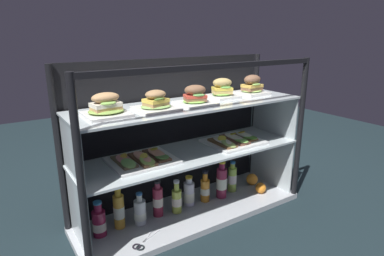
# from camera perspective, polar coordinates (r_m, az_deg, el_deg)

# --- Properties ---
(ground_plane) EXTENTS (6.00, 6.00, 0.02)m
(ground_plane) POSITION_cam_1_polar(r_m,az_deg,el_deg) (2.07, 0.00, -15.11)
(ground_plane) COLOR black
(ground_plane) RESTS_ON ground
(case_base_deck) EXTENTS (1.40, 0.45, 0.04)m
(case_base_deck) POSITION_cam_1_polar(r_m,az_deg,el_deg) (2.06, 0.00, -14.45)
(case_base_deck) COLOR #B3B7BC
(case_base_deck) RESTS_ON ground
(case_frame) EXTENTS (1.40, 0.45, 0.93)m
(case_frame) POSITION_cam_1_polar(r_m,az_deg,el_deg) (1.96, -2.07, -0.38)
(case_frame) COLOR black
(case_frame) RESTS_ON ground
(riser_lower_tier) EXTENTS (1.34, 0.38, 0.36)m
(riser_lower_tier) POSITION_cam_1_polar(r_m,az_deg,el_deg) (1.96, 0.00, -9.46)
(riser_lower_tier) COLOR silver
(riser_lower_tier) RESTS_ON case_base_deck
(shelf_lower_glass) EXTENTS (1.35, 0.40, 0.01)m
(shelf_lower_glass) POSITION_cam_1_polar(r_m,az_deg,el_deg) (1.89, 0.00, -4.33)
(shelf_lower_glass) COLOR silver
(shelf_lower_glass) RESTS_ON riser_lower_tier
(riser_upper_tier) EXTENTS (1.34, 0.38, 0.27)m
(riser_upper_tier) POSITION_cam_1_polar(r_m,az_deg,el_deg) (1.84, 0.00, -0.18)
(riser_upper_tier) COLOR silver
(riser_upper_tier) RESTS_ON shelf_lower_glass
(shelf_upper_glass) EXTENTS (1.35, 0.40, 0.01)m
(shelf_upper_glass) POSITION_cam_1_polar(r_m,az_deg,el_deg) (1.81, 0.00, 4.15)
(shelf_upper_glass) COLOR silver
(shelf_upper_glass) RESTS_ON riser_upper_tier
(plated_roll_sandwich_left_of_center) EXTENTS (0.20, 0.20, 0.11)m
(plated_roll_sandwich_left_of_center) POSITION_cam_1_polar(r_m,az_deg,el_deg) (1.58, -14.88, 3.54)
(plated_roll_sandwich_left_of_center) COLOR white
(plated_roll_sandwich_left_of_center) RESTS_ON shelf_upper_glass
(plated_roll_sandwich_mid_right) EXTENTS (0.20, 0.20, 0.10)m
(plated_roll_sandwich_mid_right) POSITION_cam_1_polar(r_m,az_deg,el_deg) (1.66, -6.38, 4.45)
(plated_roll_sandwich_mid_right) COLOR white
(plated_roll_sandwich_mid_right) RESTS_ON shelf_upper_glass
(plated_roll_sandwich_near_left_corner) EXTENTS (0.19, 0.19, 0.11)m
(plated_roll_sandwich_near_left_corner) POSITION_cam_1_polar(r_m,az_deg,el_deg) (1.77, 0.59, 5.45)
(plated_roll_sandwich_near_left_corner) COLOR white
(plated_roll_sandwich_near_left_corner) RESTS_ON shelf_upper_glass
(plated_roll_sandwich_right_of_center) EXTENTS (0.17, 0.17, 0.12)m
(plated_roll_sandwich_right_of_center) POSITION_cam_1_polar(r_m,az_deg,el_deg) (1.98, 5.34, 6.71)
(plated_roll_sandwich_right_of_center) COLOR white
(plated_roll_sandwich_right_of_center) RESTS_ON shelf_upper_glass
(plated_roll_sandwich_center) EXTENTS (0.18, 0.18, 0.12)m
(plated_roll_sandwich_center) POSITION_cam_1_polar(r_m,az_deg,el_deg) (2.11, 10.53, 7.19)
(plated_roll_sandwich_center) COLOR white
(plated_roll_sandwich_center) RESTS_ON shelf_upper_glass
(open_sandwich_tray_mid_right) EXTENTS (0.34, 0.28, 0.06)m
(open_sandwich_tray_mid_right) POSITION_cam_1_polar(r_m,az_deg,el_deg) (1.74, -8.67, -5.43)
(open_sandwich_tray_mid_right) COLOR white
(open_sandwich_tray_mid_right) RESTS_ON shelf_lower_glass
(open_sandwich_tray_left_of_center) EXTENTS (0.34, 0.28, 0.06)m
(open_sandwich_tray_left_of_center) POSITION_cam_1_polar(r_m,az_deg,el_deg) (2.04, 7.43, -2.14)
(open_sandwich_tray_left_of_center) COLOR white
(open_sandwich_tray_left_of_center) RESTS_ON shelf_lower_glass
(juice_bottle_near_post) EXTENTS (0.07, 0.07, 0.20)m
(juice_bottle_near_post) POSITION_cam_1_polar(r_m,az_deg,el_deg) (1.84, -16.04, -15.69)
(juice_bottle_near_post) COLOR maroon
(juice_bottle_near_post) RESTS_ON case_base_deck
(juice_bottle_front_middle) EXTENTS (0.06, 0.06, 0.24)m
(juice_bottle_front_middle) POSITION_cam_1_polar(r_m,az_deg,el_deg) (1.87, -12.74, -13.97)
(juice_bottle_front_middle) COLOR gold
(juice_bottle_front_middle) RESTS_ON case_base_deck
(juice_bottle_front_left_end) EXTENTS (0.07, 0.07, 0.19)m
(juice_bottle_front_left_end) POSITION_cam_1_polar(r_m,az_deg,el_deg) (1.90, -9.14, -14.41)
(juice_bottle_front_left_end) COLOR silver
(juice_bottle_front_left_end) RESTS_ON case_base_deck
(juice_bottle_tucked_behind) EXTENTS (0.06, 0.06, 0.22)m
(juice_bottle_tucked_behind) POSITION_cam_1_polar(r_m,az_deg,el_deg) (1.95, -6.02, -12.60)
(juice_bottle_tucked_behind) COLOR #9B2943
(juice_bottle_tucked_behind) RESTS_ON case_base_deck
(juice_bottle_back_right) EXTENTS (0.06, 0.06, 0.21)m
(juice_bottle_back_right) POSITION_cam_1_polar(r_m,az_deg,el_deg) (1.98, -2.72, -12.51)
(juice_bottle_back_right) COLOR #C1D64E
(juice_bottle_back_right) RESTS_ON case_base_deck
(juice_bottle_back_left) EXTENTS (0.07, 0.07, 0.19)m
(juice_bottle_back_left) POSITION_cam_1_polar(r_m,az_deg,el_deg) (2.06, -0.54, -11.48)
(juice_bottle_back_left) COLOR silver
(juice_bottle_back_left) RESTS_ON case_base_deck
(juice_bottle_front_second) EXTENTS (0.06, 0.06, 0.21)m
(juice_bottle_front_second) POSITION_cam_1_polar(r_m,az_deg,el_deg) (2.10, 2.31, -10.70)
(juice_bottle_front_second) COLOR orange
(juice_bottle_front_second) RESTS_ON case_base_deck
(juice_bottle_back_center) EXTENTS (0.07, 0.07, 0.25)m
(juice_bottle_back_center) POSITION_cam_1_polar(r_m,az_deg,el_deg) (2.14, 5.23, -9.45)
(juice_bottle_back_center) COLOR #942A4B
(juice_bottle_back_center) RESTS_ON case_base_deck
(juice_bottle_front_right_end) EXTENTS (0.06, 0.06, 0.21)m
(juice_bottle_front_right_end) POSITION_cam_1_polar(r_m,az_deg,el_deg) (2.24, 7.10, -8.79)
(juice_bottle_front_right_end) COLOR #ADD956
(juice_bottle_front_right_end) RESTS_ON case_base_deck
(orange_fruit_beside_bottles) EXTENTS (0.07, 0.07, 0.07)m
(orange_fruit_beside_bottles) POSITION_cam_1_polar(r_m,az_deg,el_deg) (2.26, 12.00, -10.27)
(orange_fruit_beside_bottles) COLOR orange
(orange_fruit_beside_bottles) RESTS_ON case_base_deck
(orange_fruit_near_left_post) EXTENTS (0.08, 0.08, 0.08)m
(orange_fruit_near_left_post) POSITION_cam_1_polar(r_m,az_deg,el_deg) (2.36, 10.52, -8.87)
(orange_fruit_near_left_post) COLOR orange
(orange_fruit_near_left_post) RESTS_ON case_base_deck
(kitchen_scissors) EXTENTS (0.19, 0.16, 0.01)m
(kitchen_scissors) POSITION_cam_1_polar(r_m,az_deg,el_deg) (1.77, -8.89, -19.52)
(kitchen_scissors) COLOR silver
(kitchen_scissors) RESTS_ON case_base_deck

